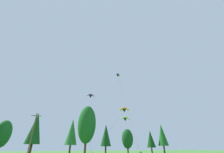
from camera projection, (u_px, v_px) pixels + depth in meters
The scene contains 13 objects.
treeline_tree_b at pixel (3, 134), 41.16m from camera, with size 4.41×4.41×9.68m.
treeline_tree_c at pixel (35, 128), 41.98m from camera, with size 4.22×4.22×11.93m.
treeline_tree_d at pixel (72, 132), 49.26m from camera, with size 4.13×4.13×11.49m.
treeline_tree_e at pixel (87, 124), 46.82m from camera, with size 5.91×5.91×15.23m.
treeline_tree_f at pixel (106, 135), 51.47m from camera, with size 3.81×3.81×10.04m.
treeline_tree_g at pixel (127, 139), 50.99m from camera, with size 4.07×4.07×8.39m.
treeline_tree_h at pixel (151, 139), 56.91m from camera, with size 3.47×3.47×8.52m.
treeline_tree_i at pixel (162, 135), 57.04m from camera, with size 4.01×4.01×10.93m.
utility_pole at pixel (32, 133), 32.62m from camera, with size 2.20×0.26×9.79m.
parafoil_kite_high_orange at pixel (124, 110), 39.72m from camera, with size 13.74×14.29×10.90m.
parafoil_kite_mid_blue_white at pixel (118, 75), 45.58m from camera, with size 2.50×9.30×22.62m.
parafoil_kite_far_purple at pixel (91, 96), 33.79m from camera, with size 2.58×9.89×12.23m.
parafoil_kite_low_lime_white at pixel (125, 119), 50.47m from camera, with size 7.96×19.06×11.04m.
Camera 1 is at (-12.13, -1.30, 2.23)m, focal length 22.50 mm.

